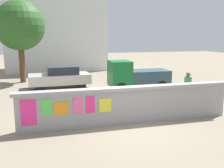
% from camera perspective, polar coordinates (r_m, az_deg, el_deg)
% --- Properties ---
extents(ground, '(60.00, 60.00, 0.00)m').
position_cam_1_polar(ground, '(17.64, -4.72, -0.17)').
color(ground, gray).
extents(poster_wall, '(8.45, 0.42, 1.43)m').
position_cam_1_polar(poster_wall, '(9.91, 3.77, -4.51)').
color(poster_wall, '#989898').
rests_on(poster_wall, ground).
extents(auto_rickshaw_truck, '(3.64, 1.60, 1.85)m').
position_cam_1_polar(auto_rickshaw_truck, '(15.55, 5.23, 1.70)').
color(auto_rickshaw_truck, black).
rests_on(auto_rickshaw_truck, ground).
extents(car_parked, '(3.86, 1.85, 1.40)m').
position_cam_1_polar(car_parked, '(16.75, -11.34, 1.60)').
color(car_parked, black).
rests_on(car_parked, ground).
extents(motorcycle, '(1.89, 0.59, 0.87)m').
position_cam_1_polar(motorcycle, '(12.02, 10.97, -3.30)').
color(motorcycle, black).
rests_on(motorcycle, ground).
extents(bicycle_near, '(1.68, 0.52, 0.95)m').
position_cam_1_polar(bicycle_near, '(11.86, -11.46, -4.00)').
color(bicycle_near, black).
rests_on(bicycle_near, ground).
extents(person_walking, '(0.40, 0.40, 1.62)m').
position_cam_1_polar(person_walking, '(12.81, 16.36, -0.28)').
color(person_walking, yellow).
rests_on(person_walking, ground).
extents(tree_roadside, '(3.45, 3.45, 5.71)m').
position_cam_1_polar(tree_roadside, '(19.34, -19.70, 12.00)').
color(tree_roadside, brown).
rests_on(tree_roadside, ground).
extents(building_background, '(9.42, 4.70, 7.60)m').
position_cam_1_polar(building_background, '(25.78, -12.24, 11.64)').
color(building_background, silver).
rests_on(building_background, ground).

